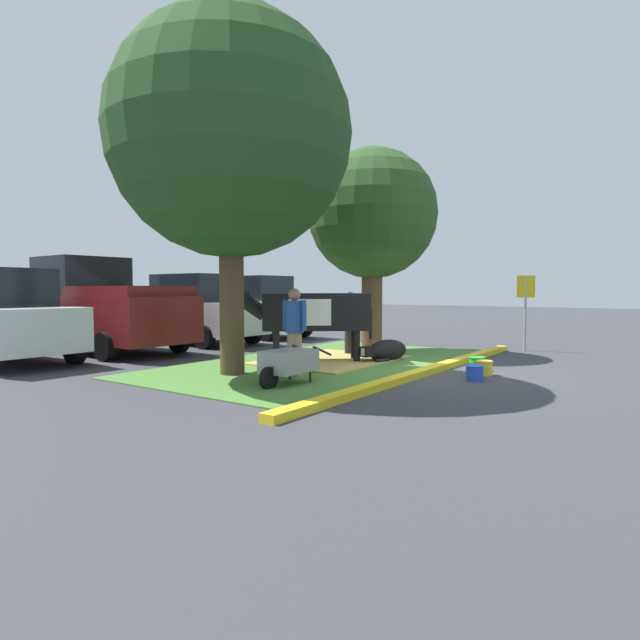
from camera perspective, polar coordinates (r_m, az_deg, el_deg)
The scene contains 18 objects.
ground_plane at distance 10.42m, azimuth 11.48°, elevation -5.49°, with size 80.00×80.00×0.00m, color #38383D.
grass_island at distance 11.40m, azimuth 0.54°, elevation -4.61°, with size 8.09×4.48×0.02m, color #477A33.
curb_yellow at distance 10.23m, azimuth 11.65°, elevation -5.31°, with size 9.29×0.24×0.12m, color yellow.
hay_bedding at distance 11.70m, azimuth 1.20°, elevation -4.33°, with size 3.20×2.40×0.04m, color tan.
shade_tree_left at distance 10.25m, azimuth -9.64°, elevation 18.88°, with size 4.41×4.41×6.56m.
shade_tree_right at distance 13.43m, azimuth 5.66°, elevation 11.15°, with size 3.21×3.21×5.06m.
cow_holstein at distance 11.48m, azimuth -0.98°, elevation 0.83°, with size 2.28×2.66×1.54m.
calf_lying at distance 11.72m, azimuth 7.15°, elevation -3.29°, with size 1.33×0.76×0.48m.
person_handler at distance 9.44m, azimuth -2.76°, elevation -1.08°, with size 0.34×0.53×1.60m.
person_visitor_near at distance 12.77m, azimuth 3.25°, elevation -0.13°, with size 0.34×0.52×1.53m.
wheelbarrow at distance 8.78m, azimuth -3.48°, elevation -4.52°, with size 1.60×0.60×0.63m.
parking_sign at distance 14.55m, azimuth 21.25°, elevation 2.24°, with size 0.15×0.43×1.94m.
bucket_blue at distance 9.61m, azimuth 16.31°, elevation -5.44°, with size 0.32×0.32×0.27m.
bucket_yellow at distance 10.24m, azimuth 17.24°, elevation -4.91°, with size 0.31×0.31×0.27m.
bucket_green at distance 10.80m, azimuth 16.52°, elevation -4.49°, with size 0.31×0.31×0.27m.
pickup_truck_maroon at distance 14.64m, azimuth -22.55°, elevation 1.23°, with size 2.33×5.45×2.42m.
sedan_silver at distance 15.96m, azimuth -13.25°, elevation 1.08°, with size 2.12×4.45×2.02m.
hatchback_white at distance 17.83m, azimuth -7.17°, elevation 1.37°, with size 2.12×4.45×2.02m.
Camera 1 is at (-9.42, -4.16, 1.58)m, focal length 29.75 mm.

